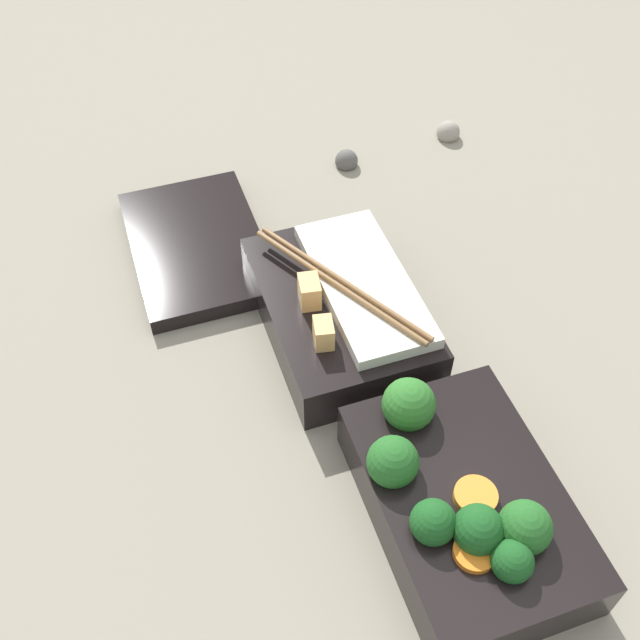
{
  "coord_description": "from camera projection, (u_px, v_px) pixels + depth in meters",
  "views": [
    {
      "loc": [
        -0.34,
        0.19,
        0.54
      ],
      "look_at": [
        0.07,
        0.05,
        0.05
      ],
      "focal_mm": 42.0,
      "sensor_mm": 36.0,
      "label": 1
    }
  ],
  "objects": [
    {
      "name": "bento_tray_rice",
      "position": [
        342.0,
        308.0,
        0.69
      ],
      "size": [
        0.2,
        0.13,
        0.07
      ],
      "color": "black",
      "rests_on": "ground_plane"
    },
    {
      "name": "pebble_3",
      "position": [
        448.0,
        132.0,
        0.91
      ],
      "size": [
        0.03,
        0.03,
        0.03
      ],
      "primitive_type": "sphere",
      "color": "gray",
      "rests_on": "ground_plane"
    },
    {
      "name": "pebble_0",
      "position": [
        346.0,
        161.0,
        0.87
      ],
      "size": [
        0.03,
        0.03,
        0.03
      ],
      "primitive_type": "sphere",
      "color": "#595651",
      "rests_on": "ground_plane"
    },
    {
      "name": "ground_plane",
      "position": [
        401.0,
        400.0,
        0.66
      ],
      "size": [
        3.0,
        3.0,
        0.0
      ],
      "primitive_type": "plane",
      "color": "gray"
    },
    {
      "name": "bento_lid",
      "position": [
        197.0,
        246.0,
        0.77
      ],
      "size": [
        0.2,
        0.13,
        0.02
      ],
      "primitive_type": "cube",
      "rotation": [
        0.0,
        0.0,
        -0.0
      ],
      "color": "black",
      "rests_on": "ground_plane"
    },
    {
      "name": "bento_tray_vegetable",
      "position": [
        462.0,
        502.0,
        0.56
      ],
      "size": [
        0.2,
        0.13,
        0.08
      ],
      "color": "black",
      "rests_on": "ground_plane"
    }
  ]
}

